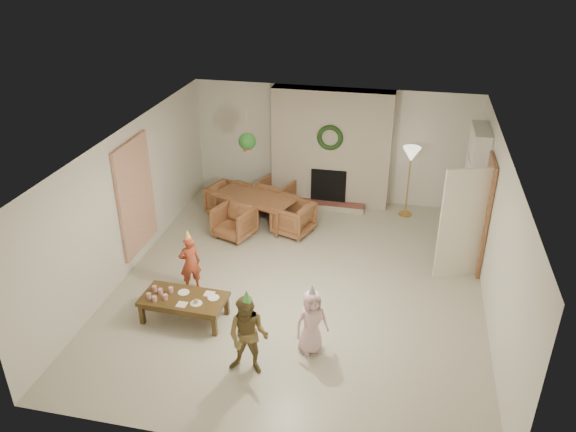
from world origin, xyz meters
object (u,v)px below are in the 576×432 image
(child_plaid, at_px, (248,336))
(dining_chair_right, at_px, (293,218))
(dining_chair_far, at_px, (275,195))
(dining_table, at_px, (255,209))
(dining_chair_near, at_px, (234,222))
(child_pink, at_px, (312,322))
(child_red, at_px, (190,263))
(dining_chair_left, at_px, (227,200))
(coffee_table_top, at_px, (184,299))

(child_plaid, bearing_deg, dining_chair_right, 94.85)
(dining_chair_far, bearing_deg, child_plaid, 118.93)
(dining_table, xyz_separation_m, child_plaid, (1.07, -4.26, 0.31))
(dining_chair_near, bearing_deg, dining_table, 90.00)
(dining_chair_right, xyz_separation_m, child_plaid, (0.22, -3.96, 0.28))
(dining_table, relative_size, dining_chair_far, 2.34)
(dining_chair_near, bearing_deg, dining_chair_far, 90.00)
(dining_chair_far, relative_size, child_plaid, 0.59)
(dining_chair_right, distance_m, child_pink, 3.50)
(child_red, distance_m, child_plaid, 2.26)
(dining_chair_near, distance_m, dining_chair_left, 1.02)
(dining_chair_near, height_order, dining_chair_left, same)
(dining_chair_near, height_order, dining_chair_far, same)
(dining_table, xyz_separation_m, child_pink, (1.81, -3.66, 0.21))
(dining_table, relative_size, dining_chair_near, 2.34)
(child_red, relative_size, child_plaid, 0.83)
(child_pink, bearing_deg, dining_table, 82.52)
(dining_chair_far, xyz_separation_m, child_plaid, (0.83, -4.93, 0.28))
(coffee_table_top, bearing_deg, dining_chair_right, 72.73)
(dining_chair_near, xyz_separation_m, dining_chair_far, (0.48, 1.36, 0.00))
(dining_chair_far, distance_m, child_plaid, 5.01)
(dining_chair_left, bearing_deg, child_red, -155.11)
(dining_chair_near, distance_m, child_plaid, 3.82)
(dining_table, xyz_separation_m, dining_chair_far, (0.24, 0.68, 0.03))
(dining_chair_near, xyz_separation_m, dining_chair_right, (1.09, 0.38, 0.00))
(dining_chair_far, bearing_deg, dining_chair_left, 45.00)
(dining_chair_right, bearing_deg, dining_chair_left, -90.00)
(dining_chair_right, height_order, child_pink, child_pink)
(child_pink, bearing_deg, coffee_table_top, 137.66)
(dining_chair_near, height_order, coffee_table_top, dining_chair_near)
(dining_table, xyz_separation_m, dining_chair_left, (-0.68, 0.24, 0.03))
(child_pink, bearing_deg, dining_chair_right, 72.17)
(coffee_table_top, distance_m, child_red, 0.83)
(dining_chair_right, distance_m, coffee_table_top, 3.24)
(dining_table, bearing_deg, coffee_table_top, -74.26)
(child_plaid, bearing_deg, child_pink, 40.46)
(dining_chair_near, bearing_deg, child_pink, -36.06)
(dining_chair_far, bearing_deg, coffee_table_top, 102.98)
(coffee_table_top, bearing_deg, dining_table, 88.27)
(dining_table, bearing_deg, dining_chair_far, 90.00)
(child_red, height_order, child_plaid, child_plaid)
(dining_chair_near, bearing_deg, child_plaid, -50.53)
(dining_table, xyz_separation_m, dining_chair_right, (0.85, -0.30, 0.03))
(dining_chair_far, xyz_separation_m, coffee_table_top, (-0.45, -4.03, 0.05))
(dining_chair_far, height_order, child_red, child_red)
(dining_table, relative_size, coffee_table_top, 1.27)
(dining_chair_near, distance_m, dining_chair_far, 1.44)
(dining_table, height_order, child_pink, child_pink)
(dining_chair_far, xyz_separation_m, dining_chair_left, (-0.92, -0.44, 0.00))
(dining_chair_near, bearing_deg, dining_chair_left, 135.00)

